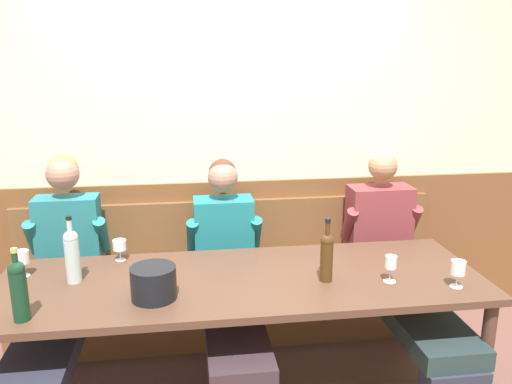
{
  "coord_description": "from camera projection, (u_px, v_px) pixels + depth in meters",
  "views": [
    {
      "loc": [
        -0.28,
        -2.46,
        1.93
      ],
      "look_at": [
        0.12,
        0.44,
        1.15
      ],
      "focal_mm": 36.05,
      "sensor_mm": 36.0,
      "label": 1
    }
  ],
  "objects": [
    {
      "name": "wine_glass_near_bucket",
      "position": [
        22.0,
        258.0,
        2.8
      ],
      "size": [
        0.08,
        0.08,
        0.15
      ],
      "color": "silver",
      "rests_on": "dining_table"
    },
    {
      "name": "wine_bottle_clear_water",
      "position": [
        72.0,
        254.0,
        2.72
      ],
      "size": [
        0.08,
        0.08,
        0.37
      ],
      "color": "#AFC7C5",
      "rests_on": "dining_table"
    },
    {
      "name": "dining_table",
      "position": [
        242.0,
        290.0,
        2.82
      ],
      "size": [
        2.64,
        0.88,
        0.75
      ],
      "color": "#4F3426",
      "rests_on": "ground"
    },
    {
      "name": "room_wall_back",
      "position": [
        225.0,
        134.0,
        3.58
      ],
      "size": [
        6.8,
        0.08,
        2.8
      ],
      "primitive_type": "cube",
      "color": "beige",
      "rests_on": "ground"
    },
    {
      "name": "wood_wainscot_panel",
      "position": [
        228.0,
        253.0,
        3.75
      ],
      "size": [
        6.8,
        0.03,
        1.07
      ],
      "primitive_type": "cube",
      "color": "brown",
      "rests_on": "ground"
    },
    {
      "name": "ice_bucket",
      "position": [
        154.0,
        283.0,
        2.55
      ],
      "size": [
        0.23,
        0.23,
        0.17
      ],
      "primitive_type": "cylinder",
      "color": "black",
      "rests_on": "dining_table"
    },
    {
      "name": "wine_glass_by_bottle",
      "position": [
        120.0,
        246.0,
        3.03
      ],
      "size": [
        0.08,
        0.08,
        0.13
      ],
      "color": "silver",
      "rests_on": "dining_table"
    },
    {
      "name": "wall_bench",
      "position": [
        231.0,
        297.0,
        3.61
      ],
      "size": [
        2.94,
        0.42,
        0.94
      ],
      "color": "brown",
      "rests_on": "ground"
    },
    {
      "name": "wine_bottle_green_tall",
      "position": [
        19.0,
        289.0,
        2.32
      ],
      "size": [
        0.08,
        0.08,
        0.35
      ],
      "color": "#133722",
      "rests_on": "dining_table"
    },
    {
      "name": "person_center_left_seat",
      "position": [
        398.0,
        265.0,
        3.3
      ],
      "size": [
        0.54,
        1.32,
        1.31
      ],
      "color": "#282B3B",
      "rests_on": "ground"
    },
    {
      "name": "person_center_right_seat",
      "position": [
        59.0,
        283.0,
        3.01
      ],
      "size": [
        0.5,
        1.32,
        1.33
      ],
      "color": "#2C2C32",
      "rests_on": "ground"
    },
    {
      "name": "person_right_seat",
      "position": [
        229.0,
        276.0,
        3.15
      ],
      "size": [
        0.5,
        1.32,
        1.27
      ],
      "color": "#2D243C",
      "rests_on": "ground"
    },
    {
      "name": "wine_glass_mid_right",
      "position": [
        458.0,
        269.0,
        2.67
      ],
      "size": [
        0.08,
        0.08,
        0.15
      ],
      "color": "silver",
      "rests_on": "dining_table"
    },
    {
      "name": "wine_glass_mid_left",
      "position": [
        391.0,
        264.0,
        2.73
      ],
      "size": [
        0.07,
        0.07,
        0.15
      ],
      "color": "silver",
      "rests_on": "dining_table"
    },
    {
      "name": "wine_bottle_amber_mid",
      "position": [
        327.0,
        255.0,
        2.74
      ],
      "size": [
        0.07,
        0.07,
        0.35
      ],
      "color": "#462C13",
      "rests_on": "dining_table"
    }
  ]
}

